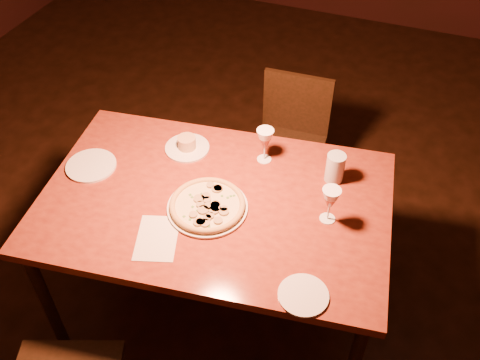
% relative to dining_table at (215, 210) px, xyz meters
% --- Properties ---
extents(floor, '(7.00, 7.00, 0.00)m').
position_rel_dining_table_xyz_m(floor, '(0.15, -0.19, -0.70)').
color(floor, '#331A11').
rests_on(floor, ground).
extents(dining_table, '(1.55, 1.11, 0.77)m').
position_rel_dining_table_xyz_m(dining_table, '(0.00, 0.00, 0.00)').
color(dining_table, maroon).
rests_on(dining_table, floor).
extents(chair_far, '(0.40, 0.40, 0.80)m').
position_rel_dining_table_xyz_m(chair_far, '(0.08, 0.87, -0.25)').
color(chair_far, black).
rests_on(chair_far, floor).
extents(pizza_plate, '(0.33, 0.33, 0.04)m').
position_rel_dining_table_xyz_m(pizza_plate, '(-0.01, -0.06, 0.09)').
color(pizza_plate, silver).
rests_on(pizza_plate, dining_table).
extents(ramekin_saucer, '(0.20, 0.20, 0.06)m').
position_rel_dining_table_xyz_m(ramekin_saucer, '(-0.24, 0.25, 0.09)').
color(ramekin_saucer, silver).
rests_on(ramekin_saucer, dining_table).
extents(wine_glass_far, '(0.08, 0.08, 0.17)m').
position_rel_dining_table_xyz_m(wine_glass_far, '(0.11, 0.31, 0.15)').
color(wine_glass_far, '#A25143').
rests_on(wine_glass_far, dining_table).
extents(wine_glass_right, '(0.07, 0.07, 0.16)m').
position_rel_dining_table_xyz_m(wine_glass_right, '(0.46, 0.06, 0.15)').
color(wine_glass_right, '#A25143').
rests_on(wine_glass_right, dining_table).
extents(water_tumbler, '(0.08, 0.08, 0.13)m').
position_rel_dining_table_xyz_m(water_tumbler, '(0.43, 0.29, 0.13)').
color(water_tumbler, '#ADB8BD').
rests_on(water_tumbler, dining_table).
extents(side_plate_left, '(0.22, 0.22, 0.01)m').
position_rel_dining_table_xyz_m(side_plate_left, '(-0.59, -0.01, 0.07)').
color(side_plate_left, silver).
rests_on(side_plate_left, dining_table).
extents(side_plate_near, '(0.18, 0.18, 0.01)m').
position_rel_dining_table_xyz_m(side_plate_near, '(0.47, -0.32, 0.07)').
color(side_plate_near, silver).
rests_on(side_plate_near, dining_table).
extents(menu_card, '(0.22, 0.26, 0.00)m').
position_rel_dining_table_xyz_m(menu_card, '(-0.13, -0.27, 0.07)').
color(menu_card, beige).
rests_on(menu_card, dining_table).
extents(pendant_light, '(0.12, 0.12, 0.12)m').
position_rel_dining_table_xyz_m(pendant_light, '(0.00, -0.00, 0.89)').
color(pendant_light, '#FF7A47').
rests_on(pendant_light, ceiling).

